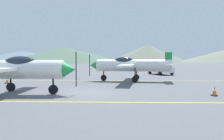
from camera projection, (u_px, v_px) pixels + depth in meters
The scene contains 11 objects.
ground_plane at pixel (86, 93), 15.41m from camera, with size 400.00×400.00×0.00m, color #54565B.
apron_line_near at pixel (77, 102), 12.14m from camera, with size 80.00×0.16×0.01m, color yellow.
apron_line_far at pixel (98, 81), 23.94m from camera, with size 80.00×0.16×0.01m, color yellow.
airplane_near at pixel (10, 69), 14.81m from camera, with size 8.18×9.44×2.84m.
airplane_mid at pixel (130, 65), 23.29m from camera, with size 8.28×9.50×2.84m.
car_sedan at pixel (160, 68), 33.11m from camera, with size 3.24×4.66×1.62m.
traffic_cone_front at pixel (214, 91), 14.22m from camera, with size 0.36×0.36×0.59m.
traffic_cone_side at pixel (7, 80), 21.30m from camera, with size 0.36×0.36×0.59m.
hill_left at pixel (22, 56), 165.45m from camera, with size 78.21×78.21×7.38m, color slate.
hill_centerleft at pixel (64, 55), 129.22m from camera, with size 66.76×66.76×8.40m, color #4C6651.
hill_centerright at pixel (147, 53), 153.97m from camera, with size 51.60×51.60×10.85m, color slate.
Camera 1 is at (2.21, -15.25, 2.24)m, focal length 38.08 mm.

